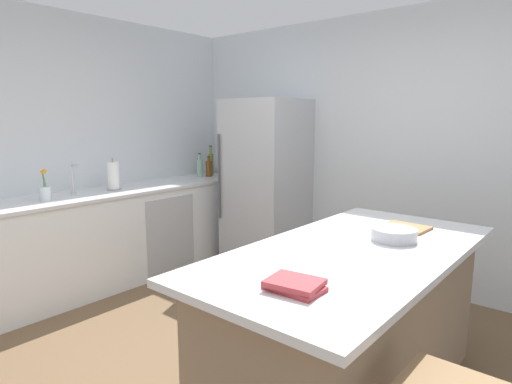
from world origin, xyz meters
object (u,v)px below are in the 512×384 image
Objects in this scene: flower_vase at (45,191)px; sink_faucet at (73,178)px; paper_towel_roll at (113,176)px; refrigerator at (266,184)px; olive_oil_bottle at (211,163)px; kitchen_island at (350,324)px; mixing_bowl at (394,234)px; vinegar_bottle at (223,165)px; gin_bottle at (200,167)px; whiskey_bottle at (209,168)px; cookbook_stack at (294,285)px; cutting_board at (405,227)px.

sink_faucet is at bearing 107.45° from flower_vase.
sink_faucet is at bearing -95.55° from paper_towel_roll.
olive_oil_bottle is at bearing 176.64° from refrigerator.
refrigerator is (-1.83, 1.51, 0.45)m from kitchen_island.
mixing_bowl is (2.84, -1.26, -0.13)m from olive_oil_bottle.
vinegar_bottle is at bearing 169.29° from refrigerator.
paper_towel_roll is 1.37m from olive_oil_bottle.
sink_faucet is 0.32m from flower_vase.
gin_bottle is 3.04m from mixing_bowl.
whiskey_bottle is (-0.05, 1.96, 0.01)m from flower_vase.
whiskey_bottle is at bearing 89.68° from paper_towel_roll.
kitchen_island is 0.58m from mixing_bowl.
gin_bottle is (-0.05, 1.18, -0.02)m from paper_towel_roll.
olive_oil_bottle is (-0.12, 2.06, 0.06)m from flower_vase.
flower_vase is 2.16m from vinegar_bottle.
cookbook_stack is at bearing -40.87° from vinegar_bottle.
flower_vase is 0.93× the size of cutting_board.
whiskey_bottle is (-0.04, -0.20, -0.03)m from vinegar_bottle.
cookbook_stack is at bearing -83.00° from kitchen_island.
refrigerator is at bearing 68.48° from flower_vase.
refrigerator is 0.92m from gin_bottle.
gin_bottle is at bearing 93.40° from flower_vase.
vinegar_bottle is at bearing 78.71° from whiskey_bottle.
kitchen_island is at bearing 97.00° from cookbook_stack.
sink_faucet is at bearing -89.31° from olive_oil_bottle.
refrigerator is 6.61× the size of flower_vase.
refrigerator is at bearing 57.26° from paper_towel_roll.
cookbook_stack is at bearing -91.32° from mixing_bowl.
cutting_board is at bearing 91.34° from cookbook_stack.
refrigerator is 2.09m from cutting_board.
refrigerator is 6.47× the size of gin_bottle.
cookbook_stack is (2.75, -2.15, -0.09)m from whiskey_bottle.
paper_towel_roll is at bearing 94.73° from flower_vase.
kitchen_island is at bearing 4.22° from sink_faucet.
paper_towel_roll reaches higher than sink_faucet.
olive_oil_bottle is at bearing 91.38° from gin_bottle.
refrigerator reaches higher than mixing_bowl.
sink_faucet is at bearing -170.03° from mixing_bowl.
flower_vase is 2.71m from cookbook_stack.
vinegar_bottle is 1.36× the size of whiskey_bottle.
kitchen_island is 2.75m from paper_towel_roll.
olive_oil_bottle reaches higher than sink_faucet.
kitchen_island is at bearing -28.72° from whiskey_bottle.
vinegar_bottle is at bearing 88.19° from paper_towel_roll.
cutting_board reaches higher than kitchen_island.
sink_faucet reaches higher than flower_vase.
cookbook_stack is at bearing -38.59° from olive_oil_bottle.
kitchen_island is 2.79m from sink_faucet.
flower_vase reaches higher than cutting_board.
paper_towel_roll reaches higher than gin_bottle.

